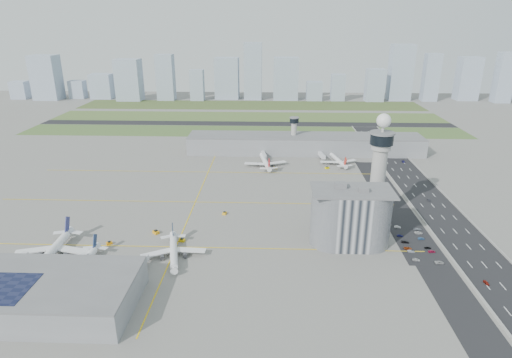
{
  "coord_description": "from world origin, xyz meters",
  "views": [
    {
      "loc": [
        9.81,
        -227.93,
        112.12
      ],
      "look_at": [
        0.0,
        35.0,
        15.0
      ],
      "focal_mm": 30.0,
      "sensor_mm": 36.0,
      "label": 1
    }
  ],
  "objects_px": {
    "car_lot_0": "(416,260)",
    "car_hw_4": "(372,143)",
    "airplane_near_c": "(173,248)",
    "car_lot_10": "(419,233)",
    "jet_bridge_near_1": "(69,273)",
    "tug_1": "(156,232)",
    "jet_bridge_far_0": "(262,154)",
    "car_lot_11": "(418,229)",
    "car_lot_9": "(421,238)",
    "jet_bridge_far_1": "(319,154)",
    "car_lot_5": "(397,227)",
    "airplane_near_b": "(82,261)",
    "car_lot_2": "(408,248)",
    "tug_5": "(327,168)",
    "car_lot_7": "(432,251)",
    "tug_3": "(225,213)",
    "car_lot_1": "(411,251)",
    "secondary_tower": "(294,131)",
    "car_hw_1": "(429,200)",
    "tug_0": "(109,243)",
    "airplane_far_b": "(338,158)",
    "tug_2": "(182,240)",
    "car_hw_0": "(486,283)",
    "airplane_near_a": "(52,246)",
    "admin_building": "(350,217)",
    "car_lot_4": "(400,236)",
    "car_lot_6": "(439,262)",
    "jet_bridge_near_2": "(133,274)",
    "car_lot_8": "(428,248)",
    "jet_bridge_near_0": "(6,272)",
    "tug_4": "(275,168)",
    "car_hw_2": "(403,161)",
    "airplane_far_a": "(265,159)",
    "car_lot_3": "(405,242)",
    "control_tower": "(379,164)"
  },
  "relations": [
    {
      "from": "airplane_far_a",
      "to": "car_lot_3",
      "type": "relative_size",
      "value": 10.3
    },
    {
      "from": "airplane_near_a",
      "to": "tug_1",
      "type": "xyz_separation_m",
      "value": [
        45.27,
        27.52,
        -5.31
      ]
    },
    {
      "from": "car_lot_7",
      "to": "car_lot_5",
      "type": "bearing_deg",
      "value": 13.26
    },
    {
      "from": "secondary_tower",
      "to": "airplane_near_c",
      "type": "relative_size",
      "value": 0.82
    },
    {
      "from": "car_lot_0",
      "to": "car_hw_0",
      "type": "distance_m",
      "value": 31.92
    },
    {
      "from": "airplane_near_c",
      "to": "jet_bridge_near_0",
      "type": "distance_m",
      "value": 77.06
    },
    {
      "from": "airplane_near_c",
      "to": "car_lot_11",
      "type": "distance_m",
      "value": 137.43
    },
    {
      "from": "car_lot_7",
      "to": "admin_building",
      "type": "bearing_deg",
      "value": 71.39
    },
    {
      "from": "car_lot_0",
      "to": "car_hw_4",
      "type": "xyz_separation_m",
      "value": [
        25.6,
        220.67,
        -0.03
      ]
    },
    {
      "from": "admin_building",
      "to": "airplane_near_b",
      "type": "height_order",
      "value": "admin_building"
    },
    {
      "from": "car_lot_4",
      "to": "car_lot_5",
      "type": "bearing_deg",
      "value": 0.33
    },
    {
      "from": "airplane_far_b",
      "to": "airplane_near_a",
      "type": "bearing_deg",
      "value": 122.42
    },
    {
      "from": "tug_1",
      "to": "car_hw_1",
      "type": "distance_m",
      "value": 177.74
    },
    {
      "from": "tug_1",
      "to": "car_hw_1",
      "type": "relative_size",
      "value": 1.0
    },
    {
      "from": "car_lot_11",
      "to": "car_lot_9",
      "type": "bearing_deg",
      "value": 173.41
    },
    {
      "from": "car_lot_7",
      "to": "control_tower",
      "type": "bearing_deg",
      "value": 22.2
    },
    {
      "from": "tug_1",
      "to": "car_lot_2",
      "type": "relative_size",
      "value": 0.88
    },
    {
      "from": "airplane_far_a",
      "to": "car_hw_1",
      "type": "relative_size",
      "value": 11.35
    },
    {
      "from": "jet_bridge_near_2",
      "to": "car_lot_10",
      "type": "relative_size",
      "value": 3.23
    },
    {
      "from": "airplane_near_b",
      "to": "car_lot_2",
      "type": "height_order",
      "value": "airplane_near_b"
    },
    {
      "from": "car_lot_5",
      "to": "car_hw_1",
      "type": "relative_size",
      "value": 1.0
    },
    {
      "from": "car_lot_8",
      "to": "jet_bridge_near_1",
      "type": "bearing_deg",
      "value": 96.67
    },
    {
      "from": "tug_1",
      "to": "car_hw_2",
      "type": "xyz_separation_m",
      "value": [
        176.51,
        136.65,
        -0.43
      ]
    },
    {
      "from": "airplane_far_b",
      "to": "tug_2",
      "type": "xyz_separation_m",
      "value": [
        -103.92,
        -139.22,
        -4.27
      ]
    },
    {
      "from": "airplane_near_c",
      "to": "car_lot_9",
      "type": "xyz_separation_m",
      "value": [
        131.24,
        23.95,
        -4.84
      ]
    },
    {
      "from": "car_hw_0",
      "to": "car_lot_10",
      "type": "bearing_deg",
      "value": 101.37
    },
    {
      "from": "jet_bridge_far_0",
      "to": "car_lot_11",
      "type": "relative_size",
      "value": 3.23
    },
    {
      "from": "airplane_near_b",
      "to": "car_lot_6",
      "type": "xyz_separation_m",
      "value": [
        172.96,
        12.54,
        -4.59
      ]
    },
    {
      "from": "tug_0",
      "to": "car_hw_4",
      "type": "distance_m",
      "value": 279.62
    },
    {
      "from": "car_lot_4",
      "to": "car_lot_5",
      "type": "relative_size",
      "value": 0.94
    },
    {
      "from": "jet_bridge_near_0",
      "to": "car_lot_7",
      "type": "xyz_separation_m",
      "value": [
        206.48,
        30.4,
        -2.29
      ]
    },
    {
      "from": "jet_bridge_far_1",
      "to": "car_lot_5",
      "type": "relative_size",
      "value": 3.83
    },
    {
      "from": "car_lot_8",
      "to": "car_lot_11",
      "type": "bearing_deg",
      "value": -8.1
    },
    {
      "from": "airplane_near_b",
      "to": "car_lot_4",
      "type": "height_order",
      "value": "airplane_near_b"
    },
    {
      "from": "car_lot_1",
      "to": "car_lot_9",
      "type": "distance_m",
      "value": 17.24
    },
    {
      "from": "airplane_near_c",
      "to": "car_lot_10",
      "type": "relative_size",
      "value": 8.96
    },
    {
      "from": "tug_0",
      "to": "car_lot_10",
      "type": "xyz_separation_m",
      "value": [
        169.55,
        18.49,
        -0.28
      ]
    },
    {
      "from": "car_lot_6",
      "to": "airplane_far_b",
      "type": "bearing_deg",
      "value": 7.04
    },
    {
      "from": "tug_2",
      "to": "tug_0",
      "type": "bearing_deg",
      "value": -65.22
    },
    {
      "from": "airplane_near_c",
      "to": "car_hw_4",
      "type": "bearing_deg",
      "value": 133.35
    },
    {
      "from": "jet_bridge_near_1",
      "to": "tug_1",
      "type": "bearing_deg",
      "value": -21.82
    },
    {
      "from": "jet_bridge_near_1",
      "to": "jet_bridge_far_1",
      "type": "height_order",
      "value": "same"
    },
    {
      "from": "jet_bridge_near_2",
      "to": "car_lot_3",
      "type": "relative_size",
      "value": 3.48
    },
    {
      "from": "jet_bridge_near_1",
      "to": "tug_1",
      "type": "height_order",
      "value": "jet_bridge_near_1"
    },
    {
      "from": "tug_4",
      "to": "car_hw_2",
      "type": "relative_size",
      "value": 0.68
    },
    {
      "from": "airplane_near_b",
      "to": "airplane_far_b",
      "type": "bearing_deg",
      "value": 139.16
    },
    {
      "from": "tug_5",
      "to": "car_lot_7",
      "type": "distance_m",
      "value": 137.92
    },
    {
      "from": "tug_3",
      "to": "car_lot_1",
      "type": "height_order",
      "value": "tug_3"
    },
    {
      "from": "airplane_near_a",
      "to": "car_hw_2",
      "type": "xyz_separation_m",
      "value": [
        221.78,
        164.17,
        -5.74
      ]
    },
    {
      "from": "car_lot_4",
      "to": "car_lot_6",
      "type": "distance_m",
      "value": 30.09
    }
  ]
}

